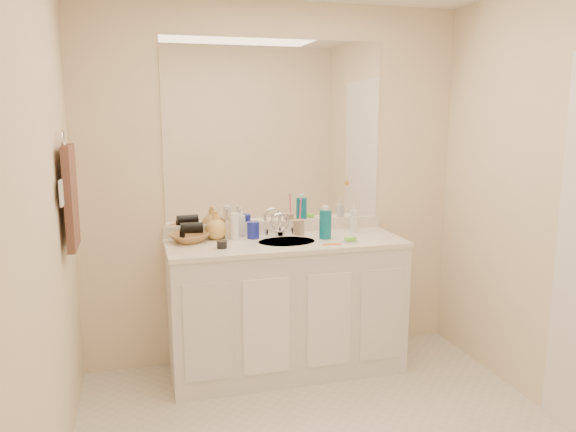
# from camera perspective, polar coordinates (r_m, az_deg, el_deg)

# --- Properties ---
(wall_back) EXTENTS (2.60, 0.02, 2.40)m
(wall_back) POSITION_cam_1_polar(r_m,az_deg,el_deg) (3.81, -1.30, 3.08)
(wall_back) COLOR #F4DFBF
(wall_back) RESTS_ON floor
(wall_front) EXTENTS (2.60, 0.02, 2.40)m
(wall_front) POSITION_cam_1_polar(r_m,az_deg,el_deg) (1.49, 24.24, -9.82)
(wall_front) COLOR #F4DFBF
(wall_front) RESTS_ON floor
(wall_left) EXTENTS (0.02, 2.60, 2.40)m
(wall_left) POSITION_cam_1_polar(r_m,az_deg,el_deg) (2.45, -24.01, -2.06)
(wall_left) COLOR #F4DFBF
(wall_left) RESTS_ON floor
(vanity_cabinet) EXTENTS (1.50, 0.55, 0.85)m
(vanity_cabinet) POSITION_cam_1_polar(r_m,az_deg,el_deg) (3.74, -0.21, -9.33)
(vanity_cabinet) COLOR white
(vanity_cabinet) RESTS_ON floor
(countertop) EXTENTS (1.52, 0.57, 0.03)m
(countertop) POSITION_cam_1_polar(r_m,az_deg,el_deg) (3.61, -0.21, -2.75)
(countertop) COLOR white
(countertop) RESTS_ON vanity_cabinet
(backsplash) EXTENTS (1.52, 0.03, 0.08)m
(backsplash) POSITION_cam_1_polar(r_m,az_deg,el_deg) (3.84, -1.23, -1.09)
(backsplash) COLOR silver
(backsplash) RESTS_ON countertop
(sink_basin) EXTENTS (0.37, 0.37, 0.02)m
(sink_basin) POSITION_cam_1_polar(r_m,az_deg,el_deg) (3.59, -0.13, -2.77)
(sink_basin) COLOR #B9AEA2
(sink_basin) RESTS_ON countertop
(faucet) EXTENTS (0.02, 0.02, 0.11)m
(faucet) POSITION_cam_1_polar(r_m,az_deg,el_deg) (3.75, -0.85, -1.16)
(faucet) COLOR silver
(faucet) RESTS_ON countertop
(mirror) EXTENTS (1.48, 0.01, 1.20)m
(mirror) POSITION_cam_1_polar(r_m,az_deg,el_deg) (3.78, -1.30, 8.50)
(mirror) COLOR white
(mirror) RESTS_ON wall_back
(blue_mug) EXTENTS (0.09, 0.09, 0.11)m
(blue_mug) POSITION_cam_1_polar(r_m,az_deg,el_deg) (3.67, -3.56, -1.43)
(blue_mug) COLOR #1823A5
(blue_mug) RESTS_ON countertop
(tan_cup) EXTENTS (0.08, 0.08, 0.10)m
(tan_cup) POSITION_cam_1_polar(r_m,az_deg,el_deg) (3.76, 1.09, -1.17)
(tan_cup) COLOR tan
(tan_cup) RESTS_ON countertop
(toothbrush) EXTENTS (0.01, 0.04, 0.19)m
(toothbrush) POSITION_cam_1_polar(r_m,az_deg,el_deg) (3.75, 1.24, 0.32)
(toothbrush) COLOR #F74176
(toothbrush) RESTS_ON tan_cup
(mouthwash_bottle) EXTENTS (0.09, 0.09, 0.19)m
(mouthwash_bottle) POSITION_cam_1_polar(r_m,az_deg,el_deg) (3.66, 3.82, -0.84)
(mouthwash_bottle) COLOR #0A6580
(mouthwash_bottle) RESTS_ON countertop
(clear_pump_bottle) EXTENTS (0.07, 0.07, 0.15)m
(clear_pump_bottle) POSITION_cam_1_polar(r_m,az_deg,el_deg) (3.88, 6.70, -0.51)
(clear_pump_bottle) COLOR silver
(clear_pump_bottle) RESTS_ON countertop
(soap_dish) EXTENTS (0.10, 0.09, 0.01)m
(soap_dish) POSITION_cam_1_polar(r_m,az_deg,el_deg) (3.57, 6.34, -2.62)
(soap_dish) COLOR silver
(soap_dish) RESTS_ON countertop
(green_soap) EXTENTS (0.07, 0.06, 0.02)m
(green_soap) POSITION_cam_1_polar(r_m,az_deg,el_deg) (3.57, 6.35, -2.32)
(green_soap) COLOR #76E738
(green_soap) RESTS_ON soap_dish
(orange_comb) EXTENTS (0.12, 0.03, 0.00)m
(orange_comb) POSITION_cam_1_polar(r_m,az_deg,el_deg) (3.51, 4.49, -2.87)
(orange_comb) COLOR #F95D1A
(orange_comb) RESTS_ON countertop
(dark_jar) EXTENTS (0.08, 0.08, 0.04)m
(dark_jar) POSITION_cam_1_polar(r_m,az_deg,el_deg) (3.43, -6.72, -2.90)
(dark_jar) COLOR black
(dark_jar) RESTS_ON countertop
(extra_white_bottle) EXTENTS (0.07, 0.07, 0.17)m
(extra_white_bottle) POSITION_cam_1_polar(r_m,az_deg,el_deg) (3.63, -5.43, -1.06)
(extra_white_bottle) COLOR white
(extra_white_bottle) RESTS_ON countertop
(soap_bottle_white) EXTENTS (0.07, 0.07, 0.19)m
(soap_bottle_white) POSITION_cam_1_polar(r_m,az_deg,el_deg) (3.74, -4.83, -0.60)
(soap_bottle_white) COLOR silver
(soap_bottle_white) RESTS_ON countertop
(soap_bottle_cream) EXTENTS (0.09, 0.09, 0.16)m
(soap_bottle_cream) POSITION_cam_1_polar(r_m,az_deg,el_deg) (3.69, -5.80, -0.97)
(soap_bottle_cream) COLOR beige
(soap_bottle_cream) RESTS_ON countertop
(soap_bottle_yellow) EXTENTS (0.16, 0.16, 0.18)m
(soap_bottle_yellow) POSITION_cam_1_polar(r_m,az_deg,el_deg) (3.67, -7.36, -0.93)
(soap_bottle_yellow) COLOR #D9A954
(soap_bottle_yellow) RESTS_ON countertop
(wicker_basket) EXTENTS (0.31, 0.31, 0.06)m
(wicker_basket) POSITION_cam_1_polar(r_m,az_deg,el_deg) (3.62, -10.05, -2.18)
(wicker_basket) COLOR #A17040
(wicker_basket) RESTS_ON countertop
(hair_dryer) EXTENTS (0.15, 0.08, 0.07)m
(hair_dryer) POSITION_cam_1_polar(r_m,az_deg,el_deg) (3.60, -9.76, -1.21)
(hair_dryer) COLOR black
(hair_dryer) RESTS_ON wicker_basket
(towel_ring) EXTENTS (0.01, 0.11, 0.11)m
(towel_ring) POSITION_cam_1_polar(r_m,az_deg,el_deg) (3.16, -21.92, 7.16)
(towel_ring) COLOR silver
(towel_ring) RESTS_ON wall_left
(hand_towel) EXTENTS (0.04, 0.32, 0.55)m
(hand_towel) POSITION_cam_1_polar(r_m,az_deg,el_deg) (3.19, -21.19, 1.81)
(hand_towel) COLOR #3F2721
(hand_towel) RESTS_ON towel_ring
(switch_plate) EXTENTS (0.01, 0.08, 0.13)m
(switch_plate) POSITION_cam_1_polar(r_m,az_deg,el_deg) (2.99, -22.04, 2.17)
(switch_plate) COLOR white
(switch_plate) RESTS_ON wall_left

